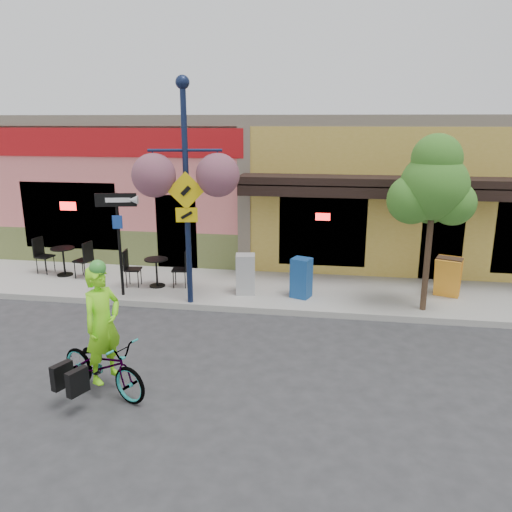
{
  "coord_description": "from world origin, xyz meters",
  "views": [
    {
      "loc": [
        1.47,
        -10.22,
        4.37
      ],
      "look_at": [
        -0.21,
        0.5,
        1.4
      ],
      "focal_mm": 35.0,
      "sensor_mm": 36.0,
      "label": 1
    }
  ],
  "objects_px": {
    "cyclist_rider": "(104,339)",
    "lamp_post": "(187,195)",
    "bicycle": "(103,365)",
    "one_way_sign": "(120,245)",
    "street_tree": "(431,224)",
    "newspaper_box_blue": "(301,278)",
    "newspaper_box_grey": "(245,274)",
    "building": "(292,182)"
  },
  "relations": [
    {
      "from": "cyclist_rider",
      "to": "lamp_post",
      "type": "xyz_separation_m",
      "value": [
        0.28,
        3.94,
        1.77
      ]
    },
    {
      "from": "bicycle",
      "to": "one_way_sign",
      "type": "bearing_deg",
      "value": 42.8
    },
    {
      "from": "one_way_sign",
      "to": "street_tree",
      "type": "xyz_separation_m",
      "value": [
        7.23,
        0.12,
        0.73
      ]
    },
    {
      "from": "cyclist_rider",
      "to": "newspaper_box_blue",
      "type": "relative_size",
      "value": 1.95
    },
    {
      "from": "bicycle",
      "to": "lamp_post",
      "type": "relative_size",
      "value": 0.36
    },
    {
      "from": "cyclist_rider",
      "to": "newspaper_box_grey",
      "type": "xyz_separation_m",
      "value": [
        1.47,
        4.76,
        -0.31
      ]
    },
    {
      "from": "bicycle",
      "to": "cyclist_rider",
      "type": "xyz_separation_m",
      "value": [
        0.05,
        0.0,
        0.48
      ]
    },
    {
      "from": "bicycle",
      "to": "one_way_sign",
      "type": "relative_size",
      "value": 0.73
    },
    {
      "from": "lamp_post",
      "to": "newspaper_box_grey",
      "type": "distance_m",
      "value": 2.53
    },
    {
      "from": "one_way_sign",
      "to": "street_tree",
      "type": "distance_m",
      "value": 7.27
    },
    {
      "from": "cyclist_rider",
      "to": "newspaper_box_grey",
      "type": "bearing_deg",
      "value": 6.14
    },
    {
      "from": "building",
      "to": "street_tree",
      "type": "height_order",
      "value": "building"
    },
    {
      "from": "lamp_post",
      "to": "newspaper_box_grey",
      "type": "bearing_deg",
      "value": 23.52
    },
    {
      "from": "one_way_sign",
      "to": "newspaper_box_grey",
      "type": "height_order",
      "value": "one_way_sign"
    },
    {
      "from": "newspaper_box_grey",
      "to": "street_tree",
      "type": "height_order",
      "value": "street_tree"
    },
    {
      "from": "newspaper_box_grey",
      "to": "street_tree",
      "type": "distance_m",
      "value": 4.51
    },
    {
      "from": "one_way_sign",
      "to": "street_tree",
      "type": "relative_size",
      "value": 0.64
    },
    {
      "from": "building",
      "to": "street_tree",
      "type": "bearing_deg",
      "value": -60.96
    },
    {
      "from": "building",
      "to": "newspaper_box_grey",
      "type": "bearing_deg",
      "value": -95.92
    },
    {
      "from": "building",
      "to": "newspaper_box_blue",
      "type": "relative_size",
      "value": 18.47
    },
    {
      "from": "building",
      "to": "newspaper_box_grey",
      "type": "distance_m",
      "value": 6.27
    },
    {
      "from": "building",
      "to": "one_way_sign",
      "type": "relative_size",
      "value": 7.13
    },
    {
      "from": "bicycle",
      "to": "newspaper_box_blue",
      "type": "height_order",
      "value": "newspaper_box_blue"
    },
    {
      "from": "one_way_sign",
      "to": "newspaper_box_blue",
      "type": "xyz_separation_m",
      "value": [
        4.4,
        0.53,
        -0.78
      ]
    },
    {
      "from": "building",
      "to": "bicycle",
      "type": "height_order",
      "value": "building"
    },
    {
      "from": "cyclist_rider",
      "to": "one_way_sign",
      "type": "distance_m",
      "value": 4.47
    },
    {
      "from": "building",
      "to": "newspaper_box_blue",
      "type": "height_order",
      "value": "building"
    },
    {
      "from": "newspaper_box_grey",
      "to": "street_tree",
      "type": "xyz_separation_m",
      "value": [
        4.23,
        -0.46,
        1.5
      ]
    },
    {
      "from": "bicycle",
      "to": "cyclist_rider",
      "type": "relative_size",
      "value": 0.96
    },
    {
      "from": "lamp_post",
      "to": "newspaper_box_grey",
      "type": "height_order",
      "value": "lamp_post"
    },
    {
      "from": "newspaper_box_blue",
      "to": "street_tree",
      "type": "distance_m",
      "value": 3.24
    },
    {
      "from": "one_way_sign",
      "to": "street_tree",
      "type": "height_order",
      "value": "street_tree"
    },
    {
      "from": "bicycle",
      "to": "newspaper_box_blue",
      "type": "distance_m",
      "value": 5.54
    },
    {
      "from": "cyclist_rider",
      "to": "lamp_post",
      "type": "relative_size",
      "value": 0.37
    },
    {
      "from": "one_way_sign",
      "to": "lamp_post",
      "type": "bearing_deg",
      "value": -19.61
    },
    {
      "from": "lamp_post",
      "to": "newspaper_box_grey",
      "type": "relative_size",
      "value": 5.14
    },
    {
      "from": "building",
      "to": "bicycle",
      "type": "distance_m",
      "value": 11.15
    },
    {
      "from": "building",
      "to": "newspaper_box_grey",
      "type": "height_order",
      "value": "building"
    },
    {
      "from": "lamp_post",
      "to": "one_way_sign",
      "type": "bearing_deg",
      "value": 161.84
    },
    {
      "from": "building",
      "to": "one_way_sign",
      "type": "height_order",
      "value": "building"
    },
    {
      "from": "building",
      "to": "cyclist_rider",
      "type": "relative_size",
      "value": 9.46
    },
    {
      "from": "cyclist_rider",
      "to": "newspaper_box_grey",
      "type": "height_order",
      "value": "cyclist_rider"
    }
  ]
}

